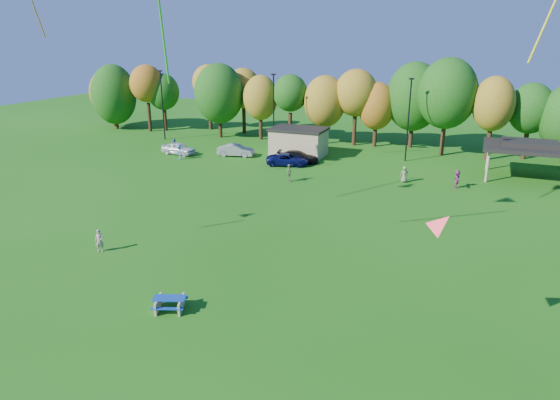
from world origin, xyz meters
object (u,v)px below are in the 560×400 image
at_px(picnic_table, 170,303).
at_px(car_c, 288,160).
at_px(car_a, 178,148).
at_px(kite_flyer, 100,241).
at_px(car_b, 236,150).
at_px(car_d, 298,157).

distance_m(picnic_table, car_c, 30.58).
bearing_deg(car_a, car_c, -86.18).
bearing_deg(car_c, kite_flyer, 158.58).
bearing_deg(car_a, car_b, -71.53).
height_order(car_a, car_c, car_a).
bearing_deg(car_a, kite_flyer, -153.41).
relative_size(kite_flyer, car_b, 0.36).
distance_m(kite_flyer, car_c, 25.87).
bearing_deg(car_d, kite_flyer, 160.97).
distance_m(car_a, car_d, 14.58).
height_order(picnic_table, car_b, car_b).
distance_m(car_b, car_d, 7.80).
bearing_deg(picnic_table, kite_flyer, 130.96).
relative_size(car_b, car_d, 0.94).
bearing_deg(car_d, car_c, 145.92).
bearing_deg(picnic_table, car_a, 101.38).
distance_m(car_a, car_c, 13.86).
relative_size(car_a, car_c, 0.91).
height_order(picnic_table, car_a, car_a).
relative_size(kite_flyer, car_a, 0.36).
height_order(car_b, car_c, car_b).
height_order(kite_flyer, car_b, kite_flyer).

